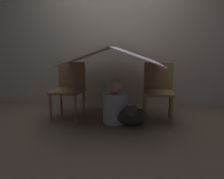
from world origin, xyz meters
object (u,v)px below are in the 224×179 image
Objects in this scene: chair_right at (158,89)px; person_front at (115,105)px; dog at (131,115)px; chair_left at (69,87)px.

person_front is at bearing -158.91° from chair_right.
person_front is 0.29m from dog.
chair_right is at bearing 36.93° from dog.
chair_left is at bearing 162.44° from dog.
chair_right reaches higher than dog.
chair_left reaches higher than dog.
dog is (-0.39, -0.30, -0.33)m from chair_right.
chair_left is 1.87× the size of dog.
chair_left is at bearing 167.47° from person_front.
person_front is at bearing 148.64° from dog.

